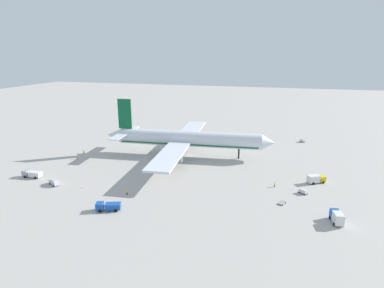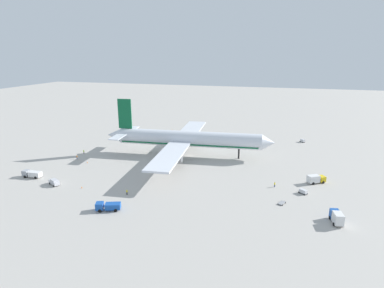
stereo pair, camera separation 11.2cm
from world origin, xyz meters
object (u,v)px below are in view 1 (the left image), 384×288
object	(u,v)px
traffic_cone_3	(82,187)
ground_worker_1	(77,157)
baggage_cart_2	(303,140)
ground_worker_0	(127,192)
ground_worker_2	(84,152)
traffic_cone_1	(172,130)
service_truck_2	(316,179)
ground_worker_3	(275,184)
service_truck_3	(108,206)
service_van	(54,182)
service_truck_0	(32,174)
baggage_cart_1	(282,203)
baggage_cart_0	(303,191)
airliner	(186,139)
traffic_cone_0	(174,132)
service_truck_1	(337,217)
traffic_cone_2	(87,162)

from	to	relation	value
traffic_cone_3	ground_worker_1	bearing A→B (deg)	127.53
baggage_cart_2	traffic_cone_3	world-z (taller)	baggage_cart_2
ground_worker_0	ground_worker_1	size ratio (longest dim) A/B	0.96
ground_worker_0	ground_worker_2	bearing A→B (deg)	138.63
baggage_cart_2	traffic_cone_1	size ratio (longest dim) A/B	5.10
service_truck_2	ground_worker_3	distance (m)	15.13
service_truck_3	service_van	bearing A→B (deg)	157.29
service_truck_0	traffic_cone_1	bearing A→B (deg)	73.72
baggage_cart_2	ground_worker_2	size ratio (longest dim) A/B	1.67
ground_worker_2	traffic_cone_3	xyz separation A→B (m)	(21.35, -32.99, -0.58)
baggage_cart_1	ground_worker_1	bearing A→B (deg)	167.02
baggage_cart_2	traffic_cone_1	xyz separation A→B (m)	(-70.94, 6.26, -0.54)
ground_worker_2	ground_worker_3	xyz separation A→B (m)	(82.27, -14.58, 0.01)
service_truck_0	baggage_cart_1	distance (m)	86.18
service_truck_2	baggage_cart_0	world-z (taller)	service_truck_2
ground_worker_2	traffic_cone_1	xyz separation A→B (m)	(22.66, 52.73, -0.58)
airliner	ground_worker_0	bearing A→B (deg)	-98.12
service_truck_0	ground_worker_1	bearing A→B (deg)	81.89
baggage_cart_0	traffic_cone_0	distance (m)	92.84
service_truck_3	ground_worker_1	world-z (taller)	service_truck_3
airliner	traffic_cone_0	xyz separation A→B (m)	(-18.83, 38.22, -7.09)
baggage_cart_1	ground_worker_0	size ratio (longest dim) A/B	2.04
ground_worker_2	service_truck_1	bearing A→B (deg)	-19.17
service_truck_2	ground_worker_3	size ratio (longest dim) A/B	3.85
traffic_cone_3	airliner	bearing A→B (deg)	61.96
ground_worker_3	ground_worker_0	bearing A→B (deg)	-156.94
service_truck_0	service_truck_1	size ratio (longest dim) A/B	1.20
ground_worker_2	ground_worker_3	world-z (taller)	ground_worker_3
baggage_cart_2	ground_worker_1	size ratio (longest dim) A/B	1.64
airliner	traffic_cone_0	distance (m)	43.19
service_truck_2	ground_worker_0	distance (m)	63.22
traffic_cone_0	traffic_cone_1	xyz separation A→B (m)	(-2.64, 4.74, 0.00)
service_truck_2	baggage_cart_0	size ratio (longest dim) A/B	2.15
airliner	traffic_cone_2	size ratio (longest dim) A/B	142.02
service_truck_2	traffic_cone_3	size ratio (longest dim) A/B	11.92
baggage_cart_1	ground_worker_1	world-z (taller)	ground_worker_1
airliner	ground_worker_2	xyz separation A→B (m)	(-44.12, -9.76, -6.51)
service_van	service_truck_3	bearing A→B (deg)	-22.71
airliner	traffic_cone_2	bearing A→B (deg)	-150.23
service_van	traffic_cone_3	bearing A→B (deg)	0.83
traffic_cone_0	traffic_cone_3	distance (m)	81.07
service_truck_3	baggage_cart_1	size ratio (longest dim) A/B	2.14
ground_worker_1	ground_worker_2	xyz separation A→B (m)	(-1.78, 7.51, -0.02)
service_truck_1	ground_worker_0	bearing A→B (deg)	179.19
traffic_cone_0	ground_worker_0	bearing A→B (deg)	-81.16
baggage_cart_2	ground_worker_2	distance (m)	104.50
ground_worker_3	airliner	bearing A→B (deg)	147.46
service_truck_0	baggage_cart_1	bearing A→B (deg)	1.89
ground_worker_0	ground_worker_3	bearing A→B (deg)	23.06
ground_worker_0	traffic_cone_1	distance (m)	87.51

